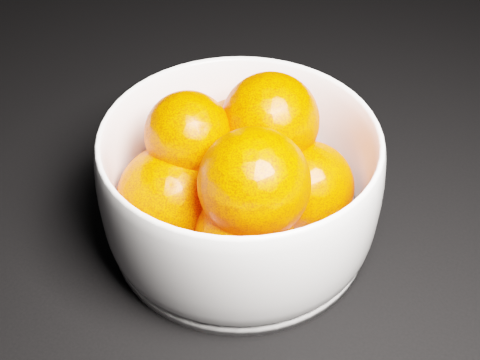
% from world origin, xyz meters
% --- Properties ---
extents(ground, '(3.00, 3.00, 0.00)m').
position_xyz_m(ground, '(0.00, 0.00, 0.00)').
color(ground, black).
rests_on(ground, ground).
extents(bowl, '(0.21, 0.21, 0.10)m').
position_xyz_m(bowl, '(0.10, -0.25, 0.05)').
color(bowl, white).
rests_on(bowl, ground).
extents(orange_pile, '(0.16, 0.16, 0.12)m').
position_xyz_m(orange_pile, '(0.10, -0.25, 0.06)').
color(orange_pile, '#FF4100').
rests_on(orange_pile, bowl).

